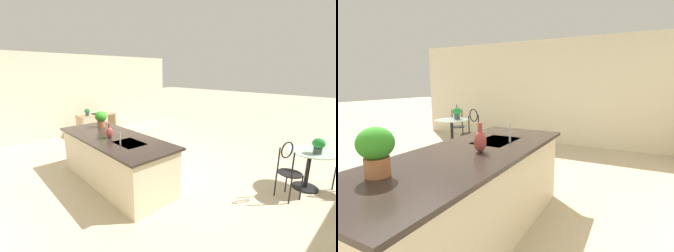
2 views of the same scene
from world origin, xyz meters
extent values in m
plane|color=beige|center=(0.00, 0.00, 0.00)|extent=(40.00, 40.00, 0.00)
cube|color=beige|center=(4.26, 0.00, 1.35)|extent=(0.12, 7.80, 2.70)
cube|color=beige|center=(0.30, 0.85, 0.44)|extent=(2.70, 0.96, 0.88)
cube|color=#2D231E|center=(0.30, 0.85, 0.90)|extent=(2.80, 1.06, 0.04)
cube|color=#B2B5BA|center=(-0.25, 0.85, 0.91)|extent=(0.56, 0.40, 0.03)
cylinder|color=black|center=(-2.41, -1.58, 0.01)|extent=(0.44, 0.44, 0.03)
cylinder|color=black|center=(-2.41, -1.58, 0.38)|extent=(0.07, 0.07, 0.69)
cylinder|color=#B2C6C1|center=(-2.41, -1.58, 0.73)|extent=(0.80, 0.80, 0.01)
cylinder|color=black|center=(-2.20, -1.16, 0.23)|extent=(0.03, 0.03, 0.45)
cylinder|color=black|center=(-2.47, -1.08, 0.23)|extent=(0.03, 0.03, 0.45)
cylinder|color=black|center=(-2.12, -0.90, 0.23)|extent=(0.03, 0.03, 0.45)
cylinder|color=black|center=(-2.39, -0.81, 0.23)|extent=(0.03, 0.03, 0.45)
cylinder|color=black|center=(-2.29, -0.99, 0.46)|extent=(0.48, 0.48, 0.02)
cylinder|color=black|center=(-2.12, -0.88, 0.68)|extent=(0.03, 0.03, 0.45)
cylinder|color=black|center=(-2.37, -0.80, 0.68)|extent=(0.03, 0.03, 0.45)
torus|color=black|center=(-2.25, -0.84, 0.90)|extent=(0.11, 0.28, 0.28)
cylinder|color=black|center=(-2.77, -1.89, 0.23)|extent=(0.03, 0.03, 0.45)
cylinder|color=#B2B5BA|center=(-0.25, 1.03, 1.03)|extent=(0.02, 0.02, 0.22)
cube|color=tan|center=(3.65, -0.97, 0.35)|extent=(0.54, 0.04, 0.71)
cube|color=tan|center=(3.65, 0.19, 0.35)|extent=(0.54, 0.04, 0.71)
cube|color=tan|center=(3.65, -0.39, 0.72)|extent=(0.60, 1.20, 0.03)
cube|color=black|center=(3.67, -0.49, 0.75)|extent=(0.16, 0.44, 0.02)
cube|color=#333335|center=(3.67, -0.49, 0.77)|extent=(0.13, 0.40, 0.01)
cylinder|color=#385147|center=(-2.53, -1.51, 0.79)|extent=(0.13, 0.13, 0.11)
ellipsoid|color=#1F8033|center=(-2.53, -1.51, 0.93)|extent=(0.20, 0.20, 0.18)
cylinder|color=#9E603D|center=(1.15, 0.66, 0.99)|extent=(0.18, 0.18, 0.14)
ellipsoid|color=#329126|center=(1.15, 0.66, 1.17)|extent=(0.26, 0.26, 0.23)
cylinder|color=#385147|center=(3.53, -0.04, 0.79)|extent=(0.12, 0.12, 0.09)
ellipsoid|color=#297038|center=(3.53, -0.04, 0.90)|extent=(0.17, 0.17, 0.16)
ellipsoid|color=#993D38|center=(0.25, 0.95, 1.02)|extent=(0.13, 0.13, 0.21)
cylinder|color=#993D38|center=(0.25, 0.95, 1.17)|extent=(0.04, 0.04, 0.08)
camera|label=1|loc=(-3.40, 2.88, 2.12)|focal=23.69mm
camera|label=2|loc=(2.28, 2.29, 1.58)|focal=27.23mm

